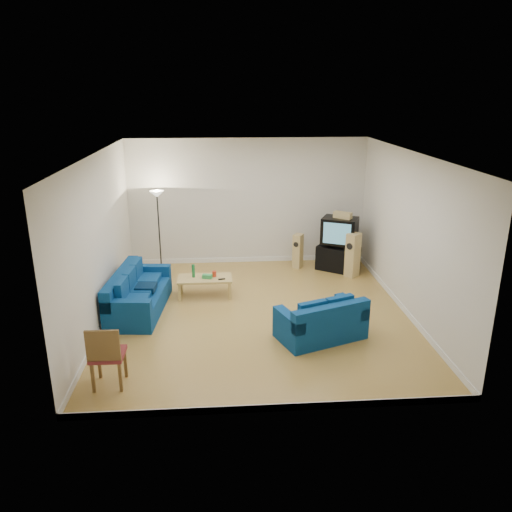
{
  "coord_description": "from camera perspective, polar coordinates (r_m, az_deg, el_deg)",
  "views": [
    {
      "loc": [
        -0.71,
        -9.19,
        4.31
      ],
      "look_at": [
        0.0,
        0.4,
        1.1
      ],
      "focal_mm": 35.0,
      "sensor_mm": 36.0,
      "label": 1
    }
  ],
  "objects": [
    {
      "name": "remote",
      "position": [
        10.78,
        -3.95,
        -2.65
      ],
      "size": [
        0.16,
        0.08,
        0.02
      ],
      "primitive_type": "cube",
      "rotation": [
        0.0,
        0.0,
        0.25
      ],
      "color": "black",
      "rests_on": "coffee_table"
    },
    {
      "name": "sofa_loveseat",
      "position": [
        9.17,
        7.56,
        -7.7
      ],
      "size": [
        1.73,
        1.34,
        0.76
      ],
      "rotation": [
        0.0,
        0.0,
        0.36
      ],
      "color": "navy",
      "rests_on": "ground"
    },
    {
      "name": "bottle",
      "position": [
        10.93,
        -7.17,
        -1.7
      ],
      "size": [
        0.07,
        0.07,
        0.29
      ],
      "primitive_type": "cylinder",
      "rotation": [
        0.0,
        0.0,
        -0.02
      ],
      "color": "#197233",
      "rests_on": "coffee_table"
    },
    {
      "name": "av_receiver",
      "position": [
        12.51,
        9.73,
        1.22
      ],
      "size": [
        0.52,
        0.52,
        0.09
      ],
      "primitive_type": "cube",
      "rotation": [
        0.0,
        0.0,
        -0.76
      ],
      "color": "black",
      "rests_on": "tv_stand"
    },
    {
      "name": "sofa_three_seat",
      "position": [
        10.47,
        -13.49,
        -4.53
      ],
      "size": [
        1.12,
        2.22,
        0.83
      ],
      "rotation": [
        0.0,
        0.0,
        -1.66
      ],
      "color": "navy",
      "rests_on": "ground"
    },
    {
      "name": "tissue_box",
      "position": [
        10.86,
        -5.6,
        -2.34
      ],
      "size": [
        0.23,
        0.15,
        0.08
      ],
      "primitive_type": "cube",
      "rotation": [
        0.0,
        0.0,
        -0.22
      ],
      "color": "green",
      "rests_on": "coffee_table"
    },
    {
      "name": "television",
      "position": [
        12.43,
        9.53,
        2.89
      ],
      "size": [
        1.01,
        0.9,
        0.64
      ],
      "rotation": [
        0.0,
        0.0,
        -0.44
      ],
      "color": "black",
      "rests_on": "av_receiver"
    },
    {
      "name": "tv_stand",
      "position": [
        12.64,
        9.36,
        -0.27
      ],
      "size": [
        1.14,
        1.02,
        0.61
      ],
      "primitive_type": "cube",
      "rotation": [
        0.0,
        0.0,
        -0.6
      ],
      "color": "black",
      "rests_on": "ground"
    },
    {
      "name": "coffee_table",
      "position": [
        10.94,
        -5.87,
        -2.73
      ],
      "size": [
        1.18,
        0.59,
        0.43
      ],
      "rotation": [
        0.0,
        0.0,
        0.01
      ],
      "color": "tan",
      "rests_on": "ground"
    },
    {
      "name": "speaker_right",
      "position": [
        12.2,
        10.99,
        0.12
      ],
      "size": [
        0.4,
        0.4,
        1.08
      ],
      "rotation": [
        0.0,
        0.0,
        -0.82
      ],
      "color": "tan",
      "rests_on": "ground"
    },
    {
      "name": "dining_chair",
      "position": [
        7.89,
        -16.73,
        -10.63
      ],
      "size": [
        0.5,
        0.5,
        1.03
      ],
      "rotation": [
        0.0,
        0.0,
        -0.01
      ],
      "color": "brown",
      "rests_on": "ground"
    },
    {
      "name": "red_canister",
      "position": [
        10.94,
        -4.8,
        -2.05
      ],
      "size": [
        0.12,
        0.12,
        0.13
      ],
      "primitive_type": "cylinder",
      "rotation": [
        0.0,
        0.0,
        -0.36
      ],
      "color": "red",
      "rests_on": "coffee_table"
    },
    {
      "name": "room",
      "position": [
        9.62,
        0.18,
        1.75
      ],
      "size": [
        6.01,
        6.51,
        3.21
      ],
      "color": "olive",
      "rests_on": "ground"
    },
    {
      "name": "floor_lamp",
      "position": [
        12.26,
        -11.19,
        5.7
      ],
      "size": [
        0.35,
        0.35,
        2.03
      ],
      "color": "black",
      "rests_on": "ground"
    },
    {
      "name": "centre_speaker",
      "position": [
        12.3,
        9.87,
        4.62
      ],
      "size": [
        0.45,
        0.41,
        0.15
      ],
      "primitive_type": "cube",
      "rotation": [
        0.0,
        0.0,
        -0.66
      ],
      "color": "tan",
      "rests_on": "television"
    },
    {
      "name": "speaker_left",
      "position": [
        12.65,
        4.81,
        0.58
      ],
      "size": [
        0.31,
        0.33,
        0.87
      ],
      "rotation": [
        0.0,
        0.0,
        -0.56
      ],
      "color": "tan",
      "rests_on": "ground"
    }
  ]
}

